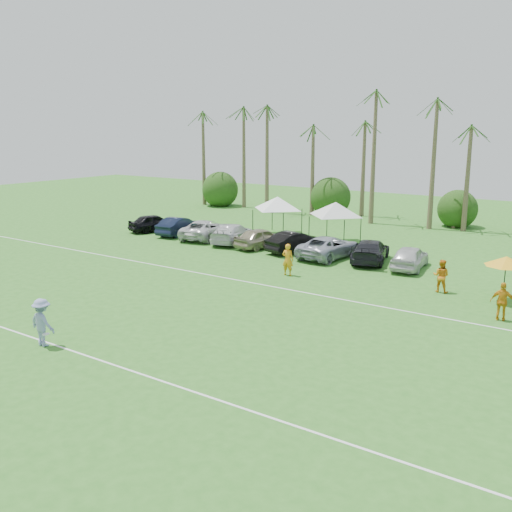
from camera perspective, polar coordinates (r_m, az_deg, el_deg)
The scene contains 29 objects.
ground at distance 23.69m, azimuth -24.27°, elevation -9.32°, with size 120.00×120.00×0.00m, color #2F6E21.
field_lines at distance 28.30m, azimuth -10.38°, elevation -4.79°, with size 80.00×12.10×0.01m.
palm_tree_0 at distance 64.02m, azimuth -5.74°, elevation 11.89°, with size 2.40×2.40×8.90m.
palm_tree_1 at distance 60.92m, azimuth -2.07°, elevation 12.72°, with size 2.40×2.40×9.90m.
palm_tree_2 at distance 58.09m, azimuth 2.01°, elevation 13.56°, with size 2.40×2.40×10.90m.
palm_tree_3 at distance 56.06m, azimuth 5.58°, elevation 14.41°, with size 2.40×2.40×11.90m.
palm_tree_4 at distance 54.22m, azimuth 9.29°, elevation 11.63°, with size 2.40×2.40×8.90m.
palm_tree_5 at distance 52.62m, azimuth 13.36°, elevation 12.37°, with size 2.40×2.40×9.90m.
palm_tree_6 at distance 51.31m, azimuth 17.68°, elevation 13.08°, with size 2.40×2.40×10.90m.
palm_tree_7 at distance 50.29m, azimuth 22.22°, elevation 13.73°, with size 2.40×2.40×11.90m.
bush_tree_0 at distance 63.27m, azimuth -2.95°, elevation 6.77°, with size 4.00×4.00×4.00m.
bush_tree_1 at distance 56.38m, azimuth 7.68°, elevation 5.93°, with size 4.00×4.00×4.00m.
bush_tree_2 at distance 52.14m, azimuth 19.55°, elevation 4.75°, with size 4.00×4.00×4.00m.
sideline_player_a at distance 33.04m, azimuth 3.20°, elevation -0.36°, with size 0.69×0.45×1.88m, color orange.
sideline_player_b at distance 31.20m, azimuth 18.02°, elevation -1.90°, with size 0.85×0.66×1.75m, color orange.
sideline_player_c at distance 27.64m, azimuth 23.42°, elevation -4.21°, with size 1.03×0.43×1.75m, color orange.
canopy_tent_left at distance 45.37m, azimuth 2.18°, elevation 5.95°, with size 4.38×4.38×3.55m.
canopy_tent_right at distance 42.47m, azimuth 8.00°, elevation 5.36°, with size 4.38×4.38×3.55m.
market_umbrella at distance 30.32m, azimuth 23.75°, elevation -0.47°, with size 2.07×2.07×2.30m.
frisbee_player at distance 24.02m, azimuth -20.58°, elevation -6.24°, with size 1.25×0.73×1.93m.
parked_car_0 at distance 47.78m, azimuth -10.14°, elevation 3.30°, with size 1.70×4.22×1.44m, color black.
parked_car_1 at distance 45.91m, azimuth -7.73°, elevation 3.00°, with size 1.52×4.36×1.44m, color black.
parked_car_2 at distance 44.16m, azimuth -5.08°, elevation 2.68°, with size 2.38×5.17×1.44m, color silver.
parked_car_3 at distance 42.39m, azimuth -2.35°, elevation 2.29°, with size 2.01×4.95×1.44m, color silver.
parked_car_4 at distance 40.62m, azimuth 0.50°, elevation 1.83°, with size 1.70×4.22×1.44m, color gray.
parked_car_5 at distance 39.30m, azimuth 3.91°, elevation 1.43°, with size 1.52×4.36×1.44m, color black.
parked_car_6 at distance 37.83m, azimuth 7.30°, elevation 0.90°, with size 2.38×5.17×1.44m, color #9FA3AF.
parked_car_7 at distance 37.10m, azimuth 11.36°, elevation 0.52°, with size 2.01×4.95×1.44m, color black.
parked_car_8 at distance 35.80m, azimuth 15.13°, elevation -0.12°, with size 1.70×4.22×1.44m, color silver.
Camera 1 is at (19.19, -11.00, 8.47)m, focal length 40.00 mm.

